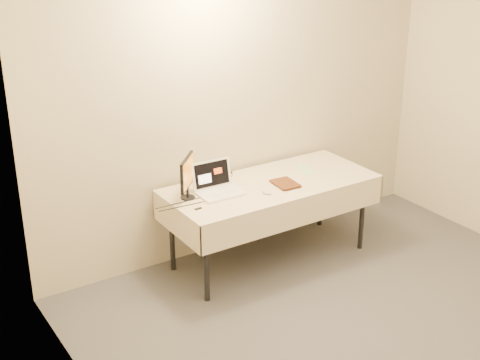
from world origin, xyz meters
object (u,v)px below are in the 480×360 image
table (271,189)px  laptop (217,185)px  book (276,174)px  monitor (187,174)px

table → laptop: bearing=171.4°
table → book: 0.21m
table → monitor: monitor is taller
laptop → book: 0.52m
laptop → monitor: size_ratio=1.03×
table → book: book is taller
laptop → monitor: (-0.26, 0.02, 0.15)m
laptop → book: size_ratio=1.49×
monitor → laptop: bearing=-52.3°
table → laptop: size_ratio=5.09×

